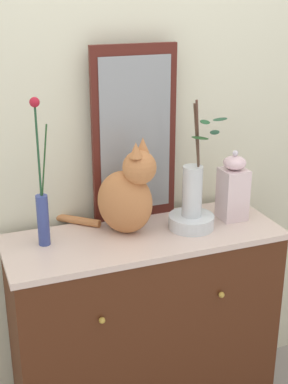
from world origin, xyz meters
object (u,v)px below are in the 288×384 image
vase_glass_clear (193,187)px  vase_slim_green (42,206)px  jar_lidded_porcelain (233,189)px  bowl_porcelain (191,221)px  cat_sitting (127,195)px  sideboard (144,334)px  mirror_leaning (135,135)px

vase_glass_clear → vase_slim_green: bearing=173.8°
jar_lidded_porcelain → bowl_porcelain: bearing=-172.4°
cat_sitting → sideboard: bearing=-39.2°
sideboard → vase_glass_clear: 0.68m
mirror_leaning → jar_lidded_porcelain: bearing=-23.7°
jar_lidded_porcelain → vase_slim_green: bearing=177.5°
bowl_porcelain → sideboard: bearing=177.6°
vase_glass_clear → mirror_leaning: bearing=132.1°
sideboard → mirror_leaning: mirror_leaning is taller
cat_sitting → vase_slim_green: (-0.33, 0.01, -0.00)m
mirror_leaning → cat_sitting: (-0.08, -0.14, -0.20)m
bowl_porcelain → jar_lidded_porcelain: 0.23m
vase_slim_green → bowl_porcelain: 0.61m
cat_sitting → bowl_porcelain: 0.29m
cat_sitting → jar_lidded_porcelain: cat_sitting is taller
cat_sitting → bowl_porcelain: cat_sitting is taller
sideboard → mirror_leaning: size_ratio=1.54×
vase_slim_green → bowl_porcelain: bearing=-6.0°
bowl_porcelain → vase_glass_clear: vase_glass_clear is taller
vase_slim_green → mirror_leaning: bearing=17.5°
mirror_leaning → vase_glass_clear: bearing=-47.9°
vase_slim_green → jar_lidded_porcelain: 0.79m
bowl_porcelain → jar_lidded_porcelain: jar_lidded_porcelain is taller
mirror_leaning → cat_sitting: 0.26m
vase_slim_green → jar_lidded_porcelain: size_ratio=1.89×
sideboard → bowl_porcelain: 0.54m
bowl_porcelain → mirror_leaning: bearing=132.1°
sideboard → cat_sitting: (-0.05, 0.04, 0.63)m
cat_sitting → mirror_leaning: bearing=59.2°
vase_slim_green → vase_glass_clear: (0.59, -0.06, 0.02)m
sideboard → vase_slim_green: bearing=172.1°
sideboard → jar_lidded_porcelain: size_ratio=3.70×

